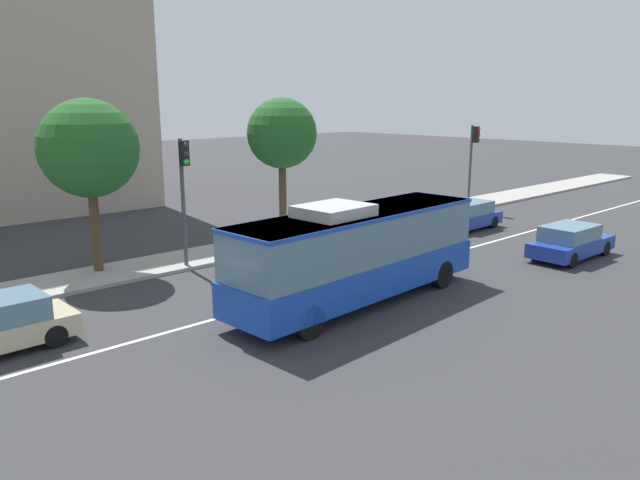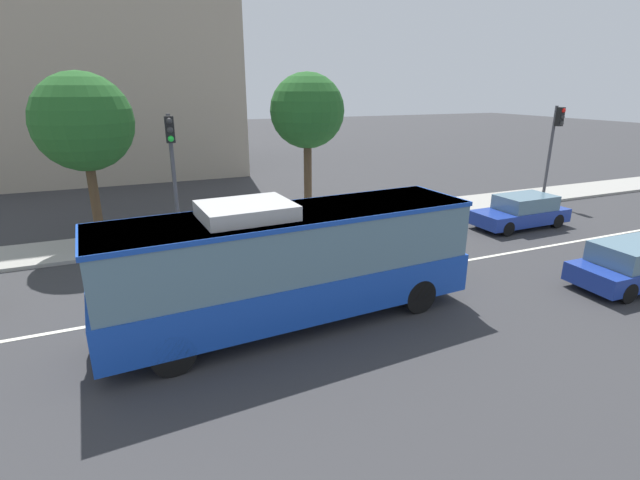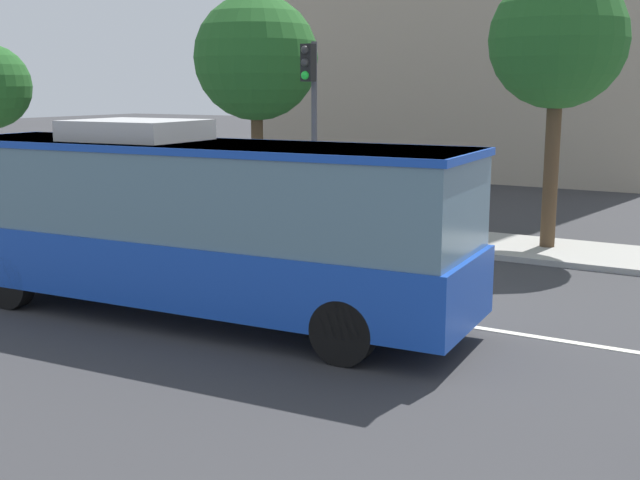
% 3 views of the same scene
% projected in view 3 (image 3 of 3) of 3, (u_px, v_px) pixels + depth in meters
% --- Properties ---
extents(ground_plane, '(160.00, 160.00, 0.00)m').
position_uv_depth(ground_plane, '(355.00, 309.00, 14.69)').
color(ground_plane, '#333335').
extents(sidewalk_kerb, '(80.00, 2.85, 0.14)m').
position_uv_depth(sidewalk_kerb, '(478.00, 244.00, 20.46)').
color(sidewalk_kerb, '#9E9B93').
rests_on(sidewalk_kerb, ground_plane).
extents(lane_centre_line, '(76.00, 0.16, 0.01)m').
position_uv_depth(lane_centre_line, '(355.00, 309.00, 14.69)').
color(lane_centre_line, silver).
rests_on(lane_centre_line, ground_plane).
extents(transit_bus, '(10.13, 3.09, 3.46)m').
position_uv_depth(transit_bus, '(193.00, 216.00, 13.91)').
color(transit_bus, '#1947B7').
rests_on(transit_bus, ground_plane).
extents(traffic_light_mid_block, '(0.33, 0.62, 5.20)m').
position_uv_depth(traffic_light_mid_block, '(311.00, 105.00, 20.95)').
color(traffic_light_mid_block, '#47474C').
rests_on(traffic_light_mid_block, ground_plane).
extents(street_tree_kerbside_left, '(3.28, 3.28, 6.78)m').
position_uv_depth(street_tree_kerbside_left, '(558.00, 41.00, 18.83)').
color(street_tree_kerbside_left, '#4C3823').
rests_on(street_tree_kerbside_left, ground_plane).
extents(street_tree_kerbside_right, '(3.70, 3.70, 6.74)m').
position_uv_depth(street_tree_kerbside_right, '(256.00, 59.00, 23.63)').
color(street_tree_kerbside_right, '#4C3823').
rests_on(street_tree_kerbside_right, ground_plane).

